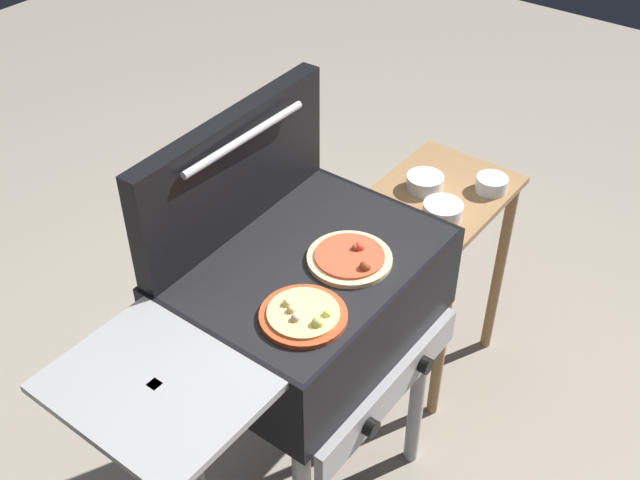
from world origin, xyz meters
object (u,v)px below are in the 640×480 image
at_px(topping_bowl_near, 443,211).
at_px(topping_bowl_middle, 425,183).
at_px(prep_table, 436,243).
at_px(topping_bowl_far, 492,184).
at_px(grill, 306,307).
at_px(pizza_pepperoni, 350,258).
at_px(pizza_cheese, 303,315).

relative_size(topping_bowl_near, topping_bowl_middle, 1.03).
relative_size(prep_table, topping_bowl_far, 7.66).
height_order(grill, pizza_pepperoni, pizza_pepperoni).
bearing_deg(topping_bowl_middle, pizza_cheese, -168.29).
bearing_deg(topping_bowl_near, prep_table, 29.23).
distance_m(pizza_cheese, prep_table, 0.92).
bearing_deg(pizza_pepperoni, topping_bowl_near, 2.26).
bearing_deg(grill, topping_bowl_far, -8.42).
xyz_separation_m(grill, pizza_cheese, (-0.15, -0.11, 0.15)).
height_order(pizza_pepperoni, topping_bowl_far, pizza_pepperoni).
bearing_deg(pizza_cheese, pizza_pepperoni, 8.20).
relative_size(pizza_cheese, prep_table, 0.26).
bearing_deg(prep_table, topping_bowl_middle, 122.82).
xyz_separation_m(pizza_cheese, prep_table, (0.82, 0.12, -0.39)).
xyz_separation_m(prep_table, topping_bowl_middle, (-0.03, 0.05, 0.23)).
bearing_deg(topping_bowl_far, pizza_pepperoni, 177.59).
bearing_deg(grill, pizza_pepperoni, -52.08).
height_order(prep_table, topping_bowl_middle, topping_bowl_middle).
distance_m(pizza_cheese, topping_bowl_middle, 0.83).
height_order(pizza_cheese, prep_table, pizza_cheese).
xyz_separation_m(pizza_pepperoni, topping_bowl_middle, (0.58, 0.13, -0.16)).
bearing_deg(pizza_cheese, topping_bowl_far, 0.10).
distance_m(topping_bowl_far, topping_bowl_middle, 0.20).
height_order(pizza_pepperoni, topping_bowl_near, pizza_pepperoni).
height_order(grill, prep_table, grill).
relative_size(pizza_pepperoni, prep_table, 0.27).
bearing_deg(grill, pizza_cheese, -142.70).
distance_m(pizza_cheese, topping_bowl_far, 0.92).
height_order(grill, topping_bowl_far, grill).
distance_m(topping_bowl_near, topping_bowl_far, 0.21).
height_order(grill, topping_bowl_near, grill).
bearing_deg(topping_bowl_near, pizza_cheese, -175.92).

